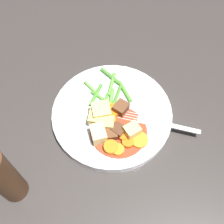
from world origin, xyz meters
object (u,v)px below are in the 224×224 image
object	(u,v)px
carrot_slice_5	(114,113)
pepper_mill	(3,177)
dinner_plate	(112,114)
potato_chunk_2	(107,124)
carrot_slice_6	(111,147)
meat_chunk_1	(121,110)
carrot_slice_2	(110,120)
potato_chunk_4	(98,134)
carrot_slice_0	(120,150)
carrot_slice_1	(124,136)
meat_chunk_2	(119,130)
fork	(156,122)
potato_chunk_1	(96,118)
potato_chunk_0	(132,131)
meat_chunk_0	(111,135)
carrot_slice_4	(139,140)
carrot_slice_3	(128,142)
potato_chunk_3	(101,112)

from	to	relation	value
carrot_slice_5	pepper_mill	bearing A→B (deg)	-57.45
dinner_plate	potato_chunk_2	world-z (taller)	potato_chunk_2
carrot_slice_6	meat_chunk_1	distance (m)	0.09
carrot_slice_2	carrot_slice_6	distance (m)	0.06
carrot_slice_6	potato_chunk_4	bearing A→B (deg)	-143.24
carrot_slice_0	carrot_slice_1	distance (m)	0.03
meat_chunk_2	fork	world-z (taller)	meat_chunk_2
carrot_slice_5	meat_chunk_1	size ratio (longest dim) A/B	1.13
potato_chunk_1	fork	distance (m)	0.13
potato_chunk_0	potato_chunk_4	xyz separation A→B (m)	(-0.00, -0.07, 0.00)
carrot_slice_5	meat_chunk_2	size ratio (longest dim) A/B	1.28
meat_chunk_0	fork	distance (m)	0.10
carrot_slice_1	pepper_mill	size ratio (longest dim) A/B	0.15
pepper_mill	potato_chunk_2	bearing A→B (deg)	118.78
carrot_slice_0	carrot_slice_5	xyz separation A→B (m)	(-0.09, -0.00, -0.00)
carrot_slice_0	carrot_slice_5	bearing A→B (deg)	-179.87
carrot_slice_4	potato_chunk_1	distance (m)	0.10
potato_chunk_2	meat_chunk_2	distance (m)	0.03
dinner_plate	carrot_slice_2	size ratio (longest dim) A/B	10.27
carrot_slice_4	potato_chunk_0	distance (m)	0.02
carrot_slice_0	meat_chunk_1	world-z (taller)	meat_chunk_1
carrot_slice_5	meat_chunk_2	xyz separation A→B (m)	(0.05, 0.00, 0.01)
carrot_slice_4	potato_chunk_1	xyz separation A→B (m)	(-0.06, -0.08, 0.01)
potato_chunk_1	pepper_mill	distance (m)	0.21
potato_chunk_2	carrot_slice_4	bearing A→B (deg)	55.31
potato_chunk_2	potato_chunk_4	bearing A→B (deg)	-42.86
carrot_slice_6	carrot_slice_1	bearing A→B (deg)	127.27
carrot_slice_0	meat_chunk_0	xyz separation A→B (m)	(-0.03, -0.01, 0.00)
carrot_slice_3	pepper_mill	distance (m)	0.24
carrot_slice_2	carrot_slice_5	size ratio (longest dim) A/B	0.76
meat_chunk_2	meat_chunk_0	bearing A→B (deg)	-66.21
pepper_mill	potato_chunk_0	bearing A→B (deg)	108.57
carrot_slice_4	carrot_slice_2	bearing A→B (deg)	-135.79
fork	carrot_slice_5	bearing A→B (deg)	-111.62
carrot_slice_0	meat_chunk_1	xyz separation A→B (m)	(-0.09, 0.01, 0.01)
carrot_slice_0	pepper_mill	bearing A→B (deg)	-77.37
carrot_slice_0	carrot_slice_2	bearing A→B (deg)	-170.75
potato_chunk_3	fork	distance (m)	0.12
meat_chunk_2	potato_chunk_2	bearing A→B (deg)	-129.32
dinner_plate	potato_chunk_1	world-z (taller)	potato_chunk_1
meat_chunk_0	pepper_mill	xyz separation A→B (m)	(0.08, -0.19, 0.05)
potato_chunk_0	potato_chunk_3	xyz separation A→B (m)	(-0.05, -0.06, 0.00)
carrot_slice_0	carrot_slice_2	distance (m)	0.07
carrot_slice_2	carrot_slice_5	distance (m)	0.02
carrot_slice_0	carrot_slice_2	size ratio (longest dim) A/B	0.98
potato_chunk_2	meat_chunk_0	world-z (taller)	potato_chunk_2
carrot_slice_1	meat_chunk_0	xyz separation A→B (m)	(-0.00, -0.02, 0.00)
potato_chunk_1	meat_chunk_1	xyz separation A→B (m)	(-0.01, 0.05, -0.00)
carrot_slice_6	potato_chunk_2	xyz separation A→B (m)	(-0.05, -0.00, 0.01)
dinner_plate	carrot_slice_2	bearing A→B (deg)	-17.14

